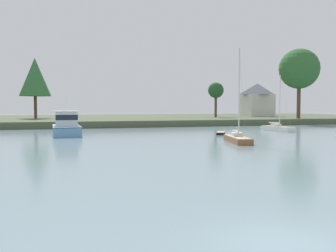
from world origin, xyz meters
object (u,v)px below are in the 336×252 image
object	(u,v)px
sailboat_white	(277,130)
dinghy_black	(221,134)
cruiser_skyblue	(66,129)
sailboat_wood	(237,140)

from	to	relation	value
sailboat_white	dinghy_black	bearing A→B (deg)	-160.26
cruiser_skyblue	dinghy_black	distance (m)	21.52
cruiser_skyblue	sailboat_white	distance (m)	32.46
dinghy_black	sailboat_wood	xyz separation A→B (m)	(-3.13, -10.98, 0.09)
sailboat_white	sailboat_wood	size ratio (longest dim) A/B	0.89
sailboat_white	dinghy_black	xyz separation A→B (m)	(-11.84, -4.25, -0.08)
cruiser_skyblue	dinghy_black	bearing A→B (deg)	-17.14
cruiser_skyblue	sailboat_white	bearing A→B (deg)	-3.69
cruiser_skyblue	dinghy_black	size ratio (longest dim) A/B	3.89
cruiser_skyblue	sailboat_white	world-z (taller)	sailboat_white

